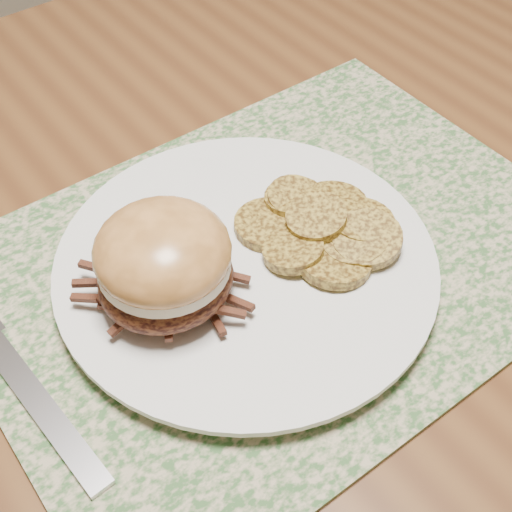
{
  "coord_description": "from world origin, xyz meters",
  "views": [
    {
      "loc": [
        -0.29,
        -0.28,
        1.15
      ],
      "look_at": [
        -0.1,
        -0.02,
        0.79
      ],
      "focal_mm": 50.0,
      "sensor_mm": 36.0,
      "label": 1
    }
  ],
  "objects": [
    {
      "name": "dining_table",
      "position": [
        0.0,
        0.0,
        0.67
      ],
      "size": [
        1.5,
        0.9,
        0.75
      ],
      "color": "brown",
      "rests_on": "ground"
    },
    {
      "name": "fork",
      "position": [
        -0.26,
        0.01,
        0.76
      ],
      "size": [
        0.03,
        0.2,
        0.0
      ],
      "rotation": [
        0.0,
        0.0,
        0.07
      ],
      "color": "silver",
      "rests_on": "placemat"
    },
    {
      "name": "roasted_potatoes",
      "position": [
        -0.03,
        -0.02,
        0.78
      ],
      "size": [
        0.12,
        0.13,
        0.03
      ],
      "color": "#A38430",
      "rests_on": "dinner_plate"
    },
    {
      "name": "pork_sandwich",
      "position": [
        -0.16,
        -0.0,
        0.8
      ],
      "size": [
        0.11,
        0.11,
        0.07
      ],
      "rotation": [
        0.0,
        0.0,
        0.26
      ],
      "color": "black",
      "rests_on": "dinner_plate"
    },
    {
      "name": "placemat",
      "position": [
        -0.06,
        -0.01,
        0.75
      ],
      "size": [
        0.45,
        0.33,
        0.0
      ],
      "primitive_type": "cube",
      "color": "#3A6232",
      "rests_on": "dining_table"
    },
    {
      "name": "dinner_plate",
      "position": [
        -0.09,
        -0.01,
        0.76
      ],
      "size": [
        0.26,
        0.26,
        0.02
      ],
      "primitive_type": "cylinder",
      "color": "silver",
      "rests_on": "placemat"
    }
  ]
}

